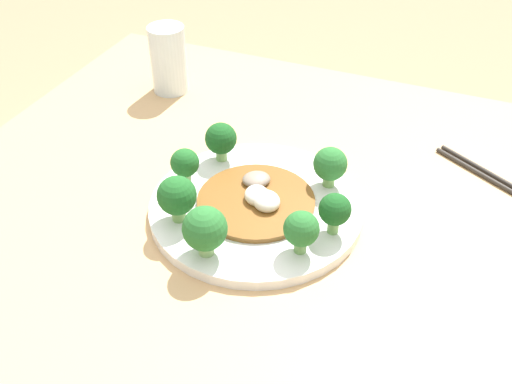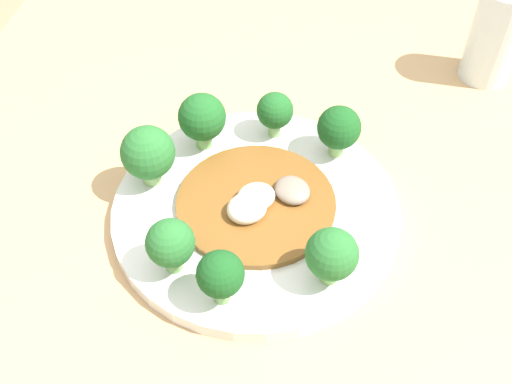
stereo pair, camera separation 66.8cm
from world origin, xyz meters
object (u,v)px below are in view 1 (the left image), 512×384
object	(u,v)px
broccoli_north	(205,229)
chopsticks	(507,186)
broccoli_southwest	(330,164)
broccoli_southeast	(221,139)
broccoli_east	(185,163)
broccoli_west	(335,210)
plate	(256,208)
drinking_glass	(168,59)
stirfry_center	(257,199)
broccoli_northwest	(301,230)
broccoli_northeast	(177,196)

from	to	relation	value
broccoli_north	chopsticks	bearing A→B (deg)	-138.12
broccoli_north	broccoli_southwest	bearing A→B (deg)	-117.62
broccoli_southeast	broccoli_east	bearing A→B (deg)	72.26
broccoli_southeast	broccoli_west	xyz separation A→B (m)	(-0.20, 0.09, 0.00)
broccoli_southwest	plate	bearing A→B (deg)	44.29
broccoli_southeast	broccoli_southwest	bearing A→B (deg)	-179.79
drinking_glass	chopsticks	xyz separation A→B (m)	(-0.60, 0.07, -0.06)
broccoli_southwest	chopsticks	world-z (taller)	broccoli_southwest
broccoli_southwest	chopsticks	distance (m)	0.27
broccoli_southwest	broccoli_north	size ratio (longest dim) A/B	0.89
broccoli_southeast	stirfry_center	distance (m)	0.12
plate	broccoli_west	bearing A→B (deg)	172.40
broccoli_east	plate	bearing A→B (deg)	176.80
plate	broccoli_north	xyz separation A→B (m)	(0.02, 0.11, 0.05)
broccoli_southwest	drinking_glass	world-z (taller)	drinking_glass
broccoli_southeast	broccoli_northwest	size ratio (longest dim) A/B	1.02
broccoli_southwest	broccoli_east	distance (m)	0.21
broccoli_northeast	stirfry_center	bearing A→B (deg)	-139.29
stirfry_center	drinking_glass	distance (m)	0.39
plate	stirfry_center	bearing A→B (deg)	-121.63
broccoli_north	broccoli_northwest	bearing A→B (deg)	-155.84
broccoli_west	stirfry_center	world-z (taller)	broccoli_west
broccoli_northwest	stirfry_center	bearing A→B (deg)	-38.18
broccoli_northeast	broccoli_northwest	world-z (taller)	broccoli_northeast
broccoli_northeast	plate	bearing A→B (deg)	-139.67
plate	chopsticks	xyz separation A→B (m)	(-0.32, -0.19, -0.00)
broccoli_west	broccoli_east	xyz separation A→B (m)	(0.23, -0.02, -0.00)
broccoli_southwest	broccoli_northwest	bearing A→B (deg)	92.77
broccoli_southwest	broccoli_west	distance (m)	0.10
broccoli_north	stirfry_center	size ratio (longest dim) A/B	0.42
broccoli_northeast	broccoli_north	distance (m)	0.08
broccoli_northwest	drinking_glass	size ratio (longest dim) A/B	0.49
broccoli_northwest	broccoli_north	distance (m)	0.12
broccoli_northeast	broccoli_west	xyz separation A→B (m)	(-0.20, -0.05, -0.00)
chopsticks	broccoli_west	bearing A→B (deg)	45.18
chopsticks	broccoli_northwest	bearing A→B (deg)	47.82
plate	broccoli_northwest	size ratio (longest dim) A/B	4.94
broccoli_southeast	stirfry_center	bearing A→B (deg)	139.87
plate	broccoli_north	size ratio (longest dim) A/B	4.29
broccoli_northeast	stirfry_center	size ratio (longest dim) A/B	0.41
broccoli_northwest	drinking_glass	distance (m)	0.49
broccoli_northeast	broccoli_east	world-z (taller)	broccoli_northeast
broccoli_east	broccoli_west	bearing A→B (deg)	174.56
broccoli_southwest	broccoli_west	world-z (taller)	broccoli_southwest
plate	broccoli_northwest	distance (m)	0.12
stirfry_center	chopsticks	bearing A→B (deg)	-149.33
broccoli_north	broccoli_northeast	bearing A→B (deg)	-35.17
broccoli_west	drinking_glass	world-z (taller)	drinking_glass
broccoli_southeast	broccoli_northwest	distance (m)	0.23
plate	broccoli_southwest	world-z (taller)	broccoli_southwest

